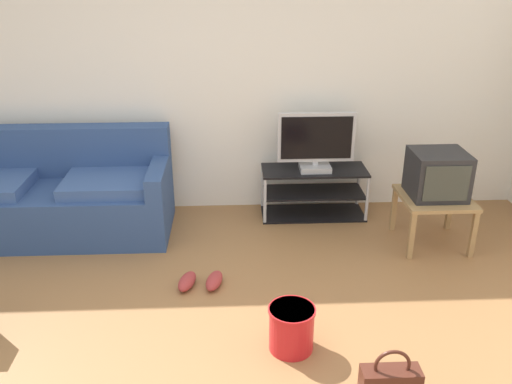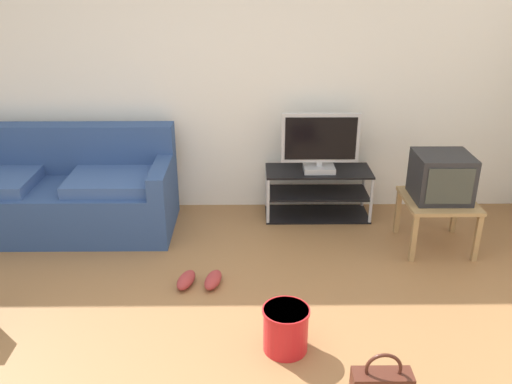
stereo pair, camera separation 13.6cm
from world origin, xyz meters
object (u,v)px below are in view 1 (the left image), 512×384
object	(u,v)px
crt_tv	(438,174)
cleaning_bucket	(291,327)
flat_tv	(316,142)
sneakers_pair	(201,281)
couch	(53,196)
handbag	(390,384)
tv_stand	(313,192)
side_table	(434,203)

from	to	relation	value
crt_tv	cleaning_bucket	distance (m)	1.93
flat_tv	crt_tv	world-z (taller)	flat_tv
cleaning_bucket	sneakers_pair	world-z (taller)	cleaning_bucket
couch	handbag	size ratio (longest dim) A/B	5.80
cleaning_bucket	handbag	bearing A→B (deg)	-44.22
couch	tv_stand	bearing A→B (deg)	5.43
flat_tv	cleaning_bucket	distance (m)	2.01
couch	tv_stand	world-z (taller)	couch
sneakers_pair	side_table	bearing A→B (deg)	17.06
couch	handbag	world-z (taller)	couch
sneakers_pair	flat_tv	bearing A→B (deg)	49.36
flat_tv	crt_tv	bearing A→B (deg)	-31.59
side_table	handbag	world-z (taller)	side_table
flat_tv	sneakers_pair	size ratio (longest dim) A/B	1.88
crt_tv	handbag	bearing A→B (deg)	-115.14
couch	cleaning_bucket	xyz separation A→B (m)	(1.92, -1.69, -0.18)
side_table	handbag	bearing A→B (deg)	-115.34
cleaning_bucket	sneakers_pair	bearing A→B (deg)	129.50
cleaning_bucket	couch	bearing A→B (deg)	138.58
cleaning_bucket	sneakers_pair	size ratio (longest dim) A/B	0.79
couch	flat_tv	bearing A→B (deg)	4.89
tv_stand	handbag	bearing A→B (deg)	-88.23
couch	side_table	xyz separation A→B (m)	(3.24, -0.38, 0.04)
handbag	cleaning_bucket	world-z (taller)	handbag
handbag	side_table	bearing A→B (deg)	64.66
cleaning_bucket	sneakers_pair	distance (m)	0.94
crt_tv	sneakers_pair	bearing A→B (deg)	-162.50
crt_tv	cleaning_bucket	xyz separation A→B (m)	(-1.33, -1.32, -0.47)
crt_tv	tv_stand	bearing A→B (deg)	147.41
tv_stand	side_table	distance (m)	1.11
couch	flat_tv	distance (m)	2.37
side_table	sneakers_pair	world-z (taller)	side_table
couch	sneakers_pair	xyz separation A→B (m)	(1.32, -0.97, -0.29)
couch	sneakers_pair	world-z (taller)	couch
couch	cleaning_bucket	size ratio (longest dim) A/B	6.94
tv_stand	side_table	size ratio (longest dim) A/B	1.71
side_table	sneakers_pair	size ratio (longest dim) A/B	1.53
handbag	cleaning_bucket	size ratio (longest dim) A/B	1.20
flat_tv	sneakers_pair	distance (m)	1.68
crt_tv	couch	bearing A→B (deg)	173.58
side_table	cleaning_bucket	world-z (taller)	side_table
handbag	cleaning_bucket	distance (m)	0.68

